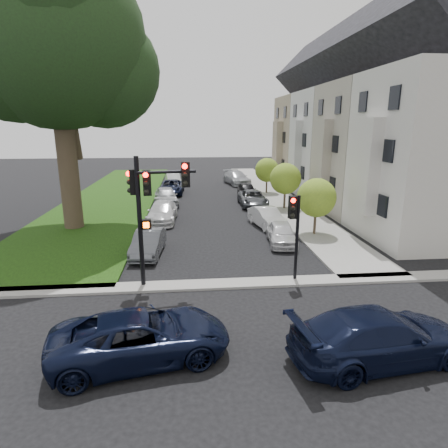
{
  "coord_description": "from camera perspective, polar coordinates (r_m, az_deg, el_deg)",
  "views": [
    {
      "loc": [
        -1.72,
        -13.17,
        6.84
      ],
      "look_at": [
        0.0,
        5.0,
        2.0
      ],
      "focal_mm": 30.0,
      "sensor_mm": 36.0,
      "label": 1
    }
  ],
  "objects": [
    {
      "name": "small_tree_a",
      "position": [
        24.11,
        13.9,
        3.89
      ],
      "size": [
        2.44,
        2.44,
        3.66
      ],
      "color": "#453428",
      "rests_on": "ground"
    },
    {
      "name": "car_parked_8",
      "position": [
        38.7,
        -8.02,
        5.6
      ],
      "size": [
        2.61,
        5.26,
        1.43
      ],
      "primitive_type": "imported",
      "rotation": [
        0.0,
        0.0,
        -0.05
      ],
      "color": "black",
      "rests_on": "ground"
    },
    {
      "name": "car_parked_0",
      "position": [
        22.32,
        8.75,
        -1.41
      ],
      "size": [
        1.93,
        3.98,
        1.31
      ],
      "primitive_type": "imported",
      "rotation": [
        0.0,
        0.0,
        -0.1
      ],
      "color": "silver",
      "rests_on": "ground"
    },
    {
      "name": "car_cross_near",
      "position": [
        11.91,
        -12.46,
        -16.38
      ],
      "size": [
        5.66,
        3.41,
        1.47
      ],
      "primitive_type": "imported",
      "rotation": [
        0.0,
        0.0,
        1.77
      ],
      "color": "black",
      "rests_on": "ground"
    },
    {
      "name": "eucalyptus",
      "position": [
        27.13,
        -24.58,
        24.32
      ],
      "size": [
        12.27,
        11.14,
        17.39
      ],
      "color": "#453428",
      "rests_on": "ground"
    },
    {
      "name": "car_parked_1",
      "position": [
        25.9,
        6.56,
        0.98
      ],
      "size": [
        2.2,
        4.29,
        1.35
      ],
      "primitive_type": "imported",
      "rotation": [
        0.0,
        0.0,
        0.2
      ],
      "color": "silver",
      "rests_on": "ground"
    },
    {
      "name": "car_parked_9",
      "position": [
        43.86,
        -7.73,
        6.66
      ],
      "size": [
        2.03,
        4.38,
        1.39
      ],
      "primitive_type": "imported",
      "rotation": [
        0.0,
        0.0,
        0.14
      ],
      "color": "silver",
      "rests_on": "ground"
    },
    {
      "name": "car_parked_2",
      "position": [
        32.64,
        4.41,
        3.91
      ],
      "size": [
        2.3,
        4.87,
        1.34
      ],
      "primitive_type": "imported",
      "rotation": [
        0.0,
        0.0,
        -0.01
      ],
      "color": "#3F4247",
      "rests_on": "ground"
    },
    {
      "name": "car_parked_7",
      "position": [
        33.35,
        -8.8,
        4.21
      ],
      "size": [
        2.52,
        4.83,
        1.57
      ],
      "primitive_type": "imported",
      "rotation": [
        0.0,
        0.0,
        0.15
      ],
      "color": "#999BA0",
      "rests_on": "ground"
    },
    {
      "name": "car_parked_5",
      "position": [
        20.64,
        -11.47,
        -2.87
      ],
      "size": [
        1.73,
        4.12,
        1.32
      ],
      "primitive_type": "imported",
      "rotation": [
        0.0,
        0.0,
        -0.08
      ],
      "color": "#3F4247",
      "rests_on": "ground"
    },
    {
      "name": "traffic_signal_main",
      "position": [
        15.77,
        -11.29,
        3.79
      ],
      "size": [
        2.76,
        0.72,
        5.64
      ],
      "color": "black",
      "rests_on": "ground"
    },
    {
      "name": "small_tree_b",
      "position": [
        31.38,
        9.33,
        6.82
      ],
      "size": [
        2.57,
        2.57,
        3.85
      ],
      "color": "#453428",
      "rests_on": "ground"
    },
    {
      "name": "house_a",
      "position": [
        25.47,
        29.23,
        13.24
      ],
      "size": [
        7.7,
        7.55,
        15.97
      ],
      "color": "beige",
      "rests_on": "ground"
    },
    {
      "name": "sidewalk_right",
      "position": [
        38.72,
        7.34,
        4.65
      ],
      "size": [
        3.5,
        44.0,
        0.12
      ],
      "primitive_type": "cube",
      "color": "gray",
      "rests_on": "ground"
    },
    {
      "name": "car_parked_4",
      "position": [
        44.64,
        1.96,
        7.04
      ],
      "size": [
        3.15,
        5.69,
        1.56
      ],
      "primitive_type": "imported",
      "rotation": [
        0.0,
        0.0,
        0.19
      ],
      "color": "#999BA0",
      "rests_on": "ground"
    },
    {
      "name": "car_parked_3",
      "position": [
        36.66,
        3.49,
        5.18
      ],
      "size": [
        1.82,
        4.17,
        1.4
      ],
      "primitive_type": "imported",
      "rotation": [
        0.0,
        0.0,
        -0.04
      ],
      "color": "black",
      "rests_on": "ground"
    },
    {
      "name": "small_tree_c",
      "position": [
        38.49,
        6.57,
        8.16
      ],
      "size": [
        2.43,
        2.43,
        3.64
      ],
      "color": "#453428",
      "rests_on": "ground"
    },
    {
      "name": "car_cross_far",
      "position": [
        12.44,
        22.64,
        -15.49
      ],
      "size": [
        5.73,
        2.98,
        1.59
      ],
      "primitive_type": "imported",
      "rotation": [
        0.0,
        0.0,
        1.71
      ],
      "color": "black",
      "rests_on": "ground"
    },
    {
      "name": "sidewalk_cross",
      "position": [
        16.71,
        0.98,
        -9.1
      ],
      "size": [
        60.0,
        1.0,
        0.12
      ],
      "primitive_type": "cube",
      "color": "gray",
      "rests_on": "ground"
    },
    {
      "name": "car_parked_6",
      "position": [
        27.57,
        -9.37,
        1.8
      ],
      "size": [
        2.23,
        4.99,
        1.42
      ],
      "primitive_type": "imported",
      "rotation": [
        0.0,
        0.0,
        -0.05
      ],
      "color": "silver",
      "rests_on": "ground"
    },
    {
      "name": "house_b",
      "position": [
        31.98,
        21.56,
        14.02
      ],
      "size": [
        7.7,
        7.55,
        15.97
      ],
      "color": "gray",
      "rests_on": "ground"
    },
    {
      "name": "traffic_signal_secondary",
      "position": [
        16.54,
        10.73,
        0.23
      ],
      "size": [
        0.52,
        0.42,
        3.93
      ],
      "color": "black",
      "rests_on": "ground"
    },
    {
      "name": "ground",
      "position": [
        14.94,
        1.85,
        -12.4
      ],
      "size": [
        140.0,
        140.0,
        0.0
      ],
      "primitive_type": "plane",
      "color": "black",
      "rests_on": "ground"
    },
    {
      "name": "house_d",
      "position": [
        45.91,
        12.99,
        14.6
      ],
      "size": [
        7.7,
        7.55,
        15.97
      ],
      "color": "tan",
      "rests_on": "ground"
    },
    {
      "name": "house_c",
      "position": [
        38.85,
        16.51,
        14.4
      ],
      "size": [
        7.7,
        7.55,
        15.97
      ],
      "color": "#A0A0A0",
      "rests_on": "ground"
    },
    {
      "name": "grass_strip",
      "position": [
        38.48,
        -16.27,
        4.11
      ],
      "size": [
        8.0,
        44.0,
        0.12
      ],
      "primitive_type": "cube",
      "color": "black",
      "rests_on": "ground"
    }
  ]
}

